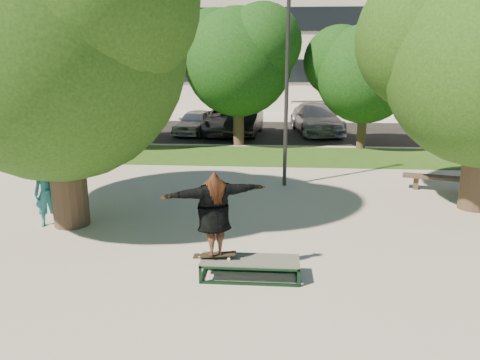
# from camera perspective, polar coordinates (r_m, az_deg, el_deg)

# --- Properties ---
(ground) EXTENTS (120.00, 120.00, 0.00)m
(ground) POSITION_cam_1_polar(r_m,az_deg,el_deg) (10.20, 0.22, -7.99)
(ground) COLOR #9C9990
(ground) RESTS_ON ground
(grass_strip) EXTENTS (30.00, 4.00, 0.02)m
(grass_strip) POSITION_cam_1_polar(r_m,az_deg,el_deg) (19.30, 5.19, 2.93)
(grass_strip) COLOR #224112
(grass_strip) RESTS_ON ground
(asphalt_strip) EXTENTS (40.00, 8.00, 0.01)m
(asphalt_strip) POSITION_cam_1_polar(r_m,az_deg,el_deg) (25.70, 2.76, 5.92)
(asphalt_strip) COLOR black
(asphalt_strip) RESTS_ON ground
(tree_left) EXTENTS (6.96, 5.95, 7.12)m
(tree_left) POSITION_cam_1_polar(r_m,az_deg,el_deg) (11.60, -21.91, 16.10)
(tree_left) COLOR #38281E
(tree_left) RESTS_ON ground
(bg_tree_left) EXTENTS (5.28, 4.51, 5.77)m
(bg_tree_left) POSITION_cam_1_polar(r_m,az_deg,el_deg) (21.70, -15.65, 13.67)
(bg_tree_left) COLOR #38281E
(bg_tree_left) RESTS_ON ground
(bg_tree_mid) EXTENTS (5.76, 4.92, 6.24)m
(bg_tree_mid) POSITION_cam_1_polar(r_m,az_deg,el_deg) (21.54, -0.37, 14.94)
(bg_tree_mid) COLOR #38281E
(bg_tree_mid) RESTS_ON ground
(bg_tree_right) EXTENTS (5.04, 4.31, 5.43)m
(bg_tree_right) POSITION_cam_1_polar(r_m,az_deg,el_deg) (21.30, 14.86, 13.06)
(bg_tree_right) COLOR #38281E
(bg_tree_right) RESTS_ON ground
(lamppost) EXTENTS (0.25, 0.15, 6.11)m
(lamppost) POSITION_cam_1_polar(r_m,az_deg,el_deg) (14.41, 5.72, 11.53)
(lamppost) COLOR #2D2D30
(lamppost) RESTS_ON ground
(office_building) EXTENTS (30.00, 14.12, 16.00)m
(office_building) POSITION_cam_1_polar(r_m,az_deg,el_deg) (41.65, 0.63, 20.34)
(office_building) COLOR beige
(office_building) RESTS_ON ground
(grind_box) EXTENTS (1.80, 0.60, 0.38)m
(grind_box) POSITION_cam_1_polar(r_m,az_deg,el_deg) (8.72, 1.22, -10.74)
(grind_box) COLOR black
(grind_box) RESTS_ON ground
(skater_rig) EXTENTS (1.96, 1.27, 1.63)m
(skater_rig) POSITION_cam_1_polar(r_m,az_deg,el_deg) (8.39, -3.20, -4.16)
(skater_rig) COLOR white
(skater_rig) RESTS_ON grind_box
(bystander) EXTENTS (0.67, 0.55, 1.60)m
(bystander) POSITION_cam_1_polar(r_m,az_deg,el_deg) (12.03, -22.45, -1.55)
(bystander) COLOR #1C626C
(bystander) RESTS_ON ground
(bench) EXTENTS (3.03, 1.21, 0.46)m
(bench) POSITION_cam_1_polar(r_m,az_deg,el_deg) (15.38, 24.84, -0.00)
(bench) COLOR #49382C
(bench) RESTS_ON ground
(car_silver_a) EXTENTS (2.21, 4.00, 1.29)m
(car_silver_a) POSITION_cam_1_polar(r_m,az_deg,el_deg) (24.93, -5.42, 7.08)
(car_silver_a) COLOR silver
(car_silver_a) RESTS_ON asphalt_strip
(car_dark) EXTENTS (1.84, 4.34, 1.39)m
(car_dark) POSITION_cam_1_polar(r_m,az_deg,el_deg) (24.50, 0.58, 7.13)
(car_dark) COLOR black
(car_dark) RESTS_ON asphalt_strip
(car_grey) EXTENTS (2.66, 5.04, 1.35)m
(car_grey) POSITION_cam_1_polar(r_m,az_deg,el_deg) (24.86, -1.93, 7.19)
(car_grey) COLOR #545358
(car_grey) RESTS_ON asphalt_strip
(car_silver_b) EXTENTS (2.89, 5.58, 1.55)m
(car_silver_b) POSITION_cam_1_polar(r_m,az_deg,el_deg) (25.45, 9.28, 7.40)
(car_silver_b) COLOR #A0A0A4
(car_silver_b) RESTS_ON asphalt_strip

